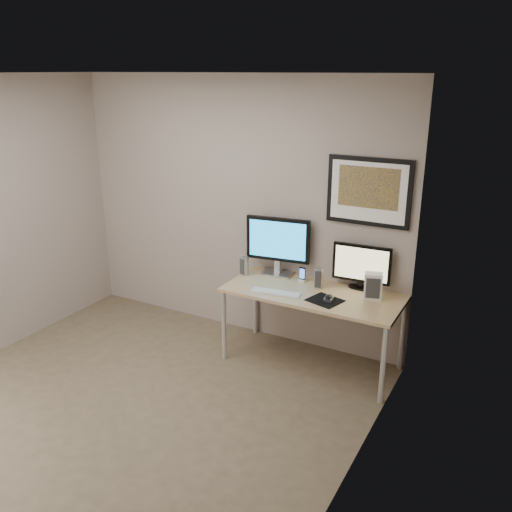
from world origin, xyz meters
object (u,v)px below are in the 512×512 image
Objects in this scene: framed_art at (369,192)px; monitor_large at (278,244)px; monitor_tv at (361,266)px; keyboard at (276,292)px; fan_unit at (373,286)px; desk at (313,298)px; speaker_right at (319,278)px; speaker_left at (245,266)px; phone_dock at (302,274)px.

monitor_large is (-0.83, -0.09, -0.57)m from framed_art.
monitor_tv is (0.82, 0.04, -0.09)m from monitor_large.
fan_unit is (0.79, 0.30, 0.11)m from keyboard.
fan_unit is at bearing -48.51° from monitor_tv.
desk is 6.88× the size of fan_unit.
monitor_large is at bearing -173.50° from framed_art.
desk is at bearing -106.07° from speaker_right.
framed_art is 4.06× the size of speaker_left.
speaker_right is 0.82× the size of fan_unit.
monitor_tv is at bearing 118.16° from fan_unit.
fan_unit reaches higher than phone_dock.
framed_art is at bearing 31.49° from keyboard.
speaker_left is at bearing -167.45° from phone_dock.
phone_dock is (-0.54, -0.14, -0.82)m from framed_art.
speaker_left reaches higher than desk.
speaker_left is at bearing -173.29° from monitor_tv.
keyboard is at bearing -146.71° from monitor_tv.
phone_dock is 0.60× the size of fan_unit.
monitor_tv is 1.17× the size of keyboard.
monitor_large reaches higher than phone_dock.
monitor_large is at bearing 179.43° from monitor_tv.
desk is at bearing -136.54° from framed_art.
speaker_right reaches higher than phone_dock.
phone_dock is (-0.20, 0.08, -0.03)m from speaker_right.
speaker_left is (-1.10, -0.19, -0.13)m from monitor_tv.
fan_unit is at bearing 12.34° from desk.
desk is 0.20m from speaker_right.
monitor_tv reaches higher than speaker_right.
speaker_right is at bearing -20.85° from phone_dock.
speaker_right is 0.21m from phone_dock.
desk is at bearing 175.69° from fan_unit.
framed_art is 1.41× the size of monitor_tv.
speaker_right reaches higher than speaker_left.
speaker_left reaches higher than phone_dock.
keyboard is (0.20, -0.43, -0.31)m from monitor_large.
monitor_large reaches higher than fan_unit.
speaker_right is at bearing -157.76° from monitor_tv.
phone_dock is at bearing -16.56° from monitor_large.
desk is 2.55× the size of monitor_large.
speaker_left is 0.79× the size of fan_unit.
framed_art is 1.20m from keyboard.
speaker_right is 0.51m from fan_unit.
phone_dock is (0.56, 0.11, -0.02)m from speaker_left.
monitor_tv reaches higher than phone_dock.
speaker_left is 0.57m from phone_dock.
monitor_tv is 2.88× the size of speaker_left.
desk is at bearing 25.96° from keyboard.
framed_art is at bearing 18.51° from speaker_right.
fan_unit is (0.99, -0.13, -0.20)m from monitor_large.
fan_unit is (0.70, -0.08, 0.05)m from phone_dock.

